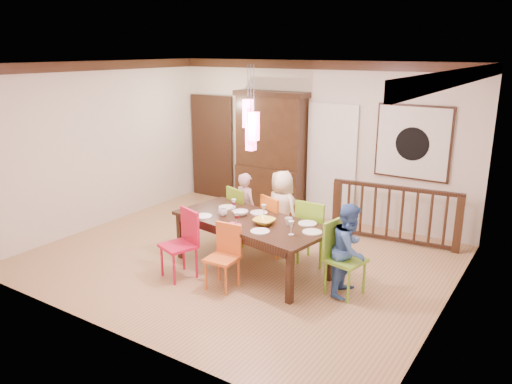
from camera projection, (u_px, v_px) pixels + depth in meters
The scene contains 37 objects.
floor at pixel (240, 258), 7.67m from camera, with size 6.00×6.00×0.00m, color #9B7B4B.
ceiling at pixel (238, 64), 6.86m from camera, with size 6.00×6.00×0.00m, color white.
wall_back at pixel (316, 141), 9.28m from camera, with size 6.00×6.00×0.00m, color beige.
wall_left at pixel (100, 145), 8.84m from camera, with size 5.00×5.00×0.00m, color beige.
wall_right at pixel (454, 199), 5.70m from camera, with size 5.00×5.00×0.00m, color beige.
crown_molding at pixel (238, 70), 6.89m from camera, with size 6.00×5.00×0.16m, color black, non-canonical shape.
panel_door at pixel (213, 149), 10.61m from camera, with size 1.04×0.07×2.24m, color black.
white_doorway at pixel (331, 164), 9.18m from camera, with size 0.97×0.05×2.22m, color silver.
painting at pixel (413, 143), 8.27m from camera, with size 1.25×0.06×1.25m.
pendant_cluster at pixel (251, 125), 6.74m from camera, with size 0.27×0.21×1.14m.
dining_table at pixel (251, 225), 7.13m from camera, with size 2.43×1.40×0.75m.
chair_far_left at pixel (245, 211), 8.14m from camera, with size 0.55×0.55×0.96m.
chair_far_mid at pixel (279, 220), 7.71m from camera, with size 0.56×0.56×0.95m.
chair_far_right at pixel (315, 226), 7.37m from camera, with size 0.46×0.46×0.99m.
chair_near_left at pixel (178, 240), 6.89m from camera, with size 0.55×0.55×0.96m.
chair_near_mid at pixel (222, 253), 6.59m from camera, with size 0.41×0.41×0.86m.
chair_end_right at pixel (346, 254), 6.41m from camera, with size 0.52×0.52×0.98m.
china_hutch at pixel (271, 152), 9.64m from camera, with size 1.48×0.46×2.33m.
balustrade at pixel (395, 213), 8.19m from camera, with size 2.10×0.31×0.96m.
person_far_left at pixel (246, 208), 8.13m from camera, with size 0.43×0.28×1.19m, color beige.
person_far_mid at pixel (282, 211), 7.84m from camera, with size 0.63×0.41×1.29m, color beige.
person_end_right at pixel (349, 250), 6.41m from camera, with size 0.60×0.46×1.23m, color #3F67B1.
serving_bowl at pixel (264, 221), 6.94m from camera, with size 0.30×0.30×0.07m, color yellow.
small_bowl at pixel (241, 213), 7.29m from camera, with size 0.22×0.22×0.07m, color white.
cup_left at pixel (223, 212), 7.26m from camera, with size 0.14×0.14×0.11m, color silver.
cup_right at pixel (289, 221), 6.90m from camera, with size 0.11×0.11×0.10m, color silver.
plate_far_left at pixel (227, 207), 7.65m from camera, with size 0.26×0.26×0.01m, color white.
plate_far_mid at pixel (259, 213), 7.40m from camera, with size 0.26×0.26×0.01m, color white.
plate_far_right at pixel (308, 223), 6.94m from camera, with size 0.26×0.26×0.01m, color white.
plate_near_left at pixel (203, 216), 7.24m from camera, with size 0.26×0.26×0.01m, color white.
plate_near_mid at pixel (260, 231), 6.64m from camera, with size 0.26×0.26×0.01m, color white.
plate_end_right at pixel (312, 232), 6.62m from camera, with size 0.26×0.26×0.01m, color white.
wine_glass_a at pixel (234, 205), 7.46m from camera, with size 0.08×0.08×0.19m, color #590C19, non-canonical shape.
wine_glass_b at pixel (264, 211), 7.19m from camera, with size 0.08×0.08×0.19m, color silver, non-canonical shape.
wine_glass_c at pixel (237, 219), 6.85m from camera, with size 0.08×0.08×0.19m, color #590C19, non-canonical shape.
wine_glass_d at pixel (291, 228), 6.52m from camera, with size 0.08×0.08×0.19m, color silver, non-canonical shape.
napkin at pixel (234, 225), 6.89m from camera, with size 0.18×0.14×0.01m, color #D83359.
Camera 1 is at (4.07, -5.81, 3.10)m, focal length 35.00 mm.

